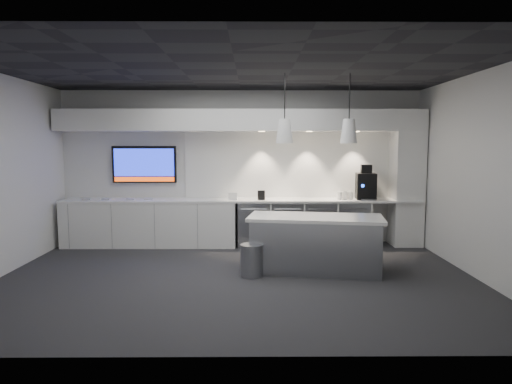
{
  "coord_description": "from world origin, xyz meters",
  "views": [
    {
      "loc": [
        0.23,
        -6.53,
        1.96
      ],
      "look_at": [
        0.28,
        1.1,
        1.15
      ],
      "focal_mm": 32.0,
      "sensor_mm": 36.0,
      "label": 1
    }
  ],
  "objects_px": {
    "island": "(315,244)",
    "bin": "(252,260)",
    "wall_tv": "(144,164)",
    "coffee_machine": "(366,185)"
  },
  "relations": [
    {
      "from": "wall_tv",
      "to": "island",
      "type": "relative_size",
      "value": 0.58
    },
    {
      "from": "wall_tv",
      "to": "bin",
      "type": "distance_m",
      "value": 3.43
    },
    {
      "from": "wall_tv",
      "to": "coffee_machine",
      "type": "distance_m",
      "value": 4.34
    },
    {
      "from": "wall_tv",
      "to": "island",
      "type": "distance_m",
      "value": 3.9
    },
    {
      "from": "bin",
      "to": "coffee_machine",
      "type": "relative_size",
      "value": 0.72
    },
    {
      "from": "island",
      "to": "bin",
      "type": "distance_m",
      "value": 1.03
    },
    {
      "from": "island",
      "to": "bin",
      "type": "xyz_separation_m",
      "value": [
        -0.98,
        -0.26,
        -0.19
      ]
    },
    {
      "from": "island",
      "to": "bin",
      "type": "relative_size",
      "value": 4.48
    },
    {
      "from": "bin",
      "to": "coffee_machine",
      "type": "bearing_deg",
      "value": 43.74
    },
    {
      "from": "wall_tv",
      "to": "island",
      "type": "xyz_separation_m",
      "value": [
        3.09,
        -2.09,
        -1.13
      ]
    }
  ]
}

